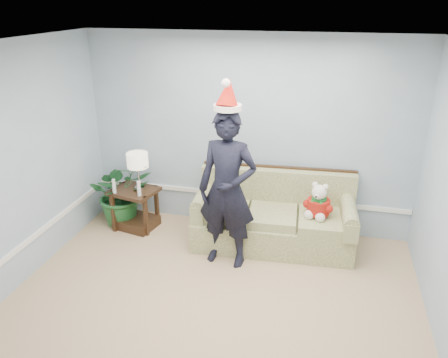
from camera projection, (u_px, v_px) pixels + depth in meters
name	position (u px, v px, depth m)	size (l,w,h in m)	color
room_shell	(192.00, 219.00, 3.70)	(4.54, 5.04, 2.74)	tan
wainscot_trim	(131.00, 230.00, 5.36)	(4.49, 4.99, 0.06)	white
sofa	(273.00, 219.00, 5.83)	(2.13, 1.02, 0.97)	#57642F
side_table	(136.00, 212.00, 6.27)	(0.70, 0.63, 0.59)	#3B2315
table_lamp	(138.00, 162.00, 6.00)	(0.30, 0.30, 0.53)	silver
candle_pair	(126.00, 188.00, 5.94)	(0.42, 0.05, 0.21)	silver
houseplant	(122.00, 192.00, 6.30)	(0.87, 0.75, 0.96)	#1C5728
man	(227.00, 190.00, 5.17)	(0.71, 0.47, 1.95)	black
santa_hat	(228.00, 96.00, 4.75)	(0.35, 0.38, 0.37)	white
teddy_bear	(318.00, 205.00, 5.48)	(0.36, 0.36, 0.47)	white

